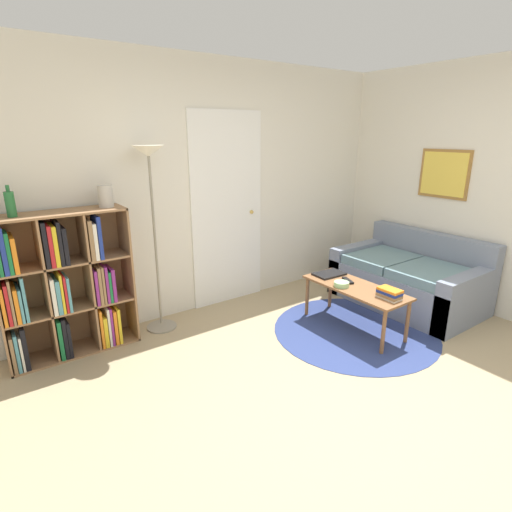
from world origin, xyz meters
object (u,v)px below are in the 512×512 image
at_px(bookshelf, 62,287).
at_px(vase_on_shelf, 106,196).
at_px(coffee_table, 355,291).
at_px(floor_lamp, 151,185).
at_px(laptop, 329,274).
at_px(bowl, 341,284).
at_px(couch, 410,279).
at_px(bottle_middle, 10,204).

height_order(bookshelf, vase_on_shelf, vase_on_shelf).
relative_size(bookshelf, coffee_table, 1.19).
height_order(floor_lamp, vase_on_shelf, floor_lamp).
distance_m(bookshelf, vase_on_shelf, 0.85).
height_order(laptop, bowl, bowl).
relative_size(couch, bowl, 10.36).
bearing_deg(bookshelf, vase_on_shelf, 0.14).
bearing_deg(coffee_table, vase_on_shelf, 149.69).
bearing_deg(vase_on_shelf, bottle_middle, -178.73).
bearing_deg(bowl, vase_on_shelf, 149.95).
bearing_deg(bottle_middle, vase_on_shelf, 1.27).
bearing_deg(couch, bookshelf, 162.38).
relative_size(floor_lamp, couch, 1.16).
xyz_separation_m(bowl, bottle_middle, (-2.54, 1.05, 0.89)).
distance_m(couch, coffee_table, 1.02).
height_order(bookshelf, couch, bookshelf).
bearing_deg(laptop, bookshelf, 162.53).
bearing_deg(bookshelf, couch, -17.62).
xyz_separation_m(bookshelf, laptop, (2.42, -0.76, -0.17)).
bearing_deg(couch, bottle_middle, 163.80).
bearing_deg(bowl, floor_lamp, 144.24).
xyz_separation_m(coffee_table, bottle_middle, (-2.66, 1.13, 0.96)).
relative_size(laptop, vase_on_shelf, 1.74).
xyz_separation_m(bottle_middle, vase_on_shelf, (0.70, 0.02, -0.01)).
bearing_deg(laptop, couch, -17.97).
distance_m(coffee_table, vase_on_shelf, 2.46).
distance_m(coffee_table, bowl, 0.16).
height_order(couch, bottle_middle, bottle_middle).
bearing_deg(bowl, coffee_table, -34.37).
height_order(bowl, vase_on_shelf, vase_on_shelf).
bearing_deg(laptop, vase_on_shelf, 158.95).
height_order(coffee_table, bowl, bowl).
relative_size(floor_lamp, laptop, 5.44).
xyz_separation_m(laptop, vase_on_shelf, (-1.98, 0.76, 0.90)).
height_order(coffee_table, bottle_middle, bottle_middle).
relative_size(bowl, bottle_middle, 0.61).
xyz_separation_m(couch, bowl, (-1.13, 0.02, 0.19)).
bearing_deg(coffee_table, bowl, 145.63).
bearing_deg(coffee_table, bottle_middle, 157.04).
bearing_deg(bookshelf, bottle_middle, -176.89).
height_order(coffee_table, vase_on_shelf, vase_on_shelf).
xyz_separation_m(laptop, bottle_middle, (-2.69, 0.75, 0.90)).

